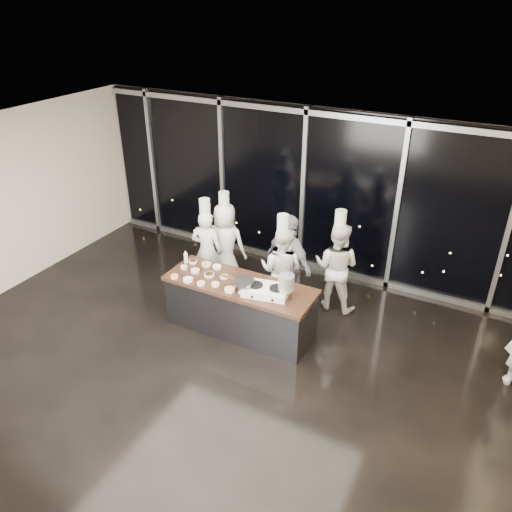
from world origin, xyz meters
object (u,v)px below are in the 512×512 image
Objects in this scene: demo_counter at (240,307)px; chef_left at (225,244)px; chef_right at (336,266)px; chef_center at (282,270)px; frying_pan at (243,282)px; guest at (289,262)px; stove at (266,290)px; stock_pot at (286,283)px; chef_far_left at (207,250)px.

chef_left is at bearing 129.23° from demo_counter.
chef_center is at bearing 32.97° from chef_right.
frying_pan is 1.22m from guest.
demo_counter is 1.82m from chef_right.
stove is at bearing 118.91° from guest.
chef_right is (0.32, 1.39, -0.33)m from stock_pot.
stock_pot is at bearing -1.77° from demo_counter.
chef_center reaches higher than chef_far_left.
guest is at bearing 67.69° from frying_pan.
stock_pot is 1.47m from chef_right.
chef_far_left is at bearing 156.16° from stock_pot.
guest is (-0.42, 1.05, -0.29)m from stock_pot.
guest is (1.39, -0.20, 0.06)m from chef_left.
chef_right reaches higher than guest.
chef_center is (1.51, -0.01, -0.00)m from chef_far_left.
chef_right reaches higher than chef_center.
frying_pan is (0.16, -0.16, 0.61)m from demo_counter.
frying_pan is 1.05m from chef_center.
demo_counter is 1.17m from guest.
chef_right is (0.79, 0.53, 0.02)m from chef_center.
chef_right reaches higher than demo_counter.
stove is at bearing 65.72° from chef_right.
stove is 1.11m from guest.
chef_right is at bearing 46.48° from frying_pan.
chef_left is (-1.50, 1.30, -0.14)m from stove.
stock_pot is (0.66, 0.14, 0.09)m from frying_pan.
demo_counter is 1.35× the size of chef_center.
demo_counter is at bearing 123.59° from frying_pan.
chef_left is at bearing 3.22° from chef_right.
chef_right reaches higher than stove.
stove is 0.41× the size of chef_right.
guest reaches higher than stock_pot.
stock_pot is at bearing 135.09° from guest.
stock_pot is 2.20m from chef_far_left.
demo_counter is 0.66m from frying_pan.
stove is at bearing 3.06° from frying_pan.
demo_counter is at bearing 178.23° from stock_pot.
stove is at bearing 96.24° from chef_center.
demo_counter is 1.33× the size of chef_left.
guest is 0.94× the size of chef_right.
chef_right reaches higher than chef_far_left.
chef_far_left is at bearing 29.32° from guest.
chef_center reaches higher than frying_pan.
demo_counter is at bearing 63.90° from chef_center.
frying_pan is at bearing 56.77° from chef_right.
chef_far_left is (-1.33, 1.02, -0.25)m from frying_pan.
guest is at bearing -109.83° from chef_center.
chef_far_left reaches higher than stove.
guest is at bearing 68.78° from demo_counter.
demo_counter is 3.26× the size of stove.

